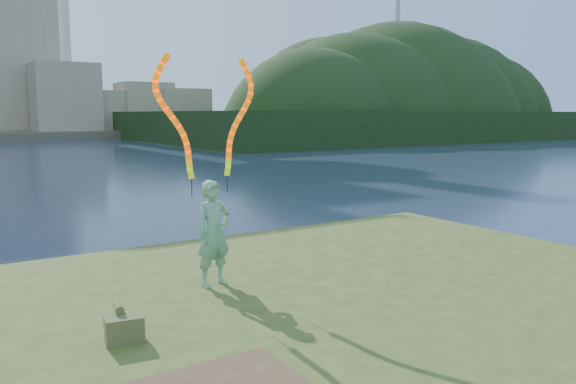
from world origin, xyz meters
TOP-DOWN VIEW (x-y plane):
  - ground at (0.00, 0.00)m, footprint 320.00×320.00m
  - wooded_hill at (59.57, 59.96)m, footprint 78.00×50.00m
  - woman_with_ribbons at (0.05, 1.04)m, footprint 2.09×0.59m
  - canvas_bag at (-1.97, -0.55)m, footprint 0.52×0.58m

SIDE VIEW (x-z plane):
  - ground at x=0.00m, z-range 0.00..0.00m
  - wooded_hill at x=59.57m, z-range -31.34..31.66m
  - canvas_bag at x=-1.97m, z-range 0.76..1.21m
  - woman_with_ribbons at x=0.05m, z-range 0.11..4.28m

